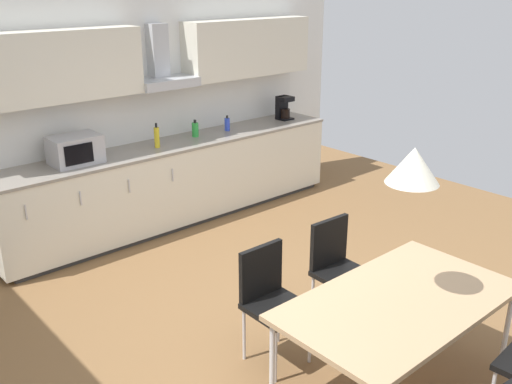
% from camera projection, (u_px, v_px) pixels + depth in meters
% --- Properties ---
extents(ground_plane, '(8.75, 8.42, 0.02)m').
position_uv_depth(ground_plane, '(275.00, 338.00, 4.49)').
color(ground_plane, brown).
extents(wall_back, '(7.00, 0.10, 2.70)m').
position_uv_depth(wall_back, '(93.00, 110.00, 6.03)').
color(wall_back, white).
rests_on(wall_back, ground_plane).
extents(kitchen_counter, '(4.19, 0.67, 0.93)m').
position_uv_depth(kitchen_counter, '(177.00, 181.00, 6.54)').
color(kitchen_counter, '#333333').
rests_on(kitchen_counter, ground_plane).
extents(backsplash_tile, '(4.17, 0.02, 0.58)m').
position_uv_depth(backsplash_tile, '(158.00, 112.00, 6.50)').
color(backsplash_tile, silver).
rests_on(backsplash_tile, kitchen_counter).
extents(upper_wall_cabinets, '(4.17, 0.40, 0.67)m').
position_uv_depth(upper_wall_cabinets, '(162.00, 57.00, 6.16)').
color(upper_wall_cabinets, silver).
extents(microwave, '(0.48, 0.35, 0.28)m').
position_uv_depth(microwave, '(75.00, 150.00, 5.61)').
color(microwave, '#ADADB2').
rests_on(microwave, kitchen_counter).
extents(coffee_maker, '(0.18, 0.19, 0.30)m').
position_uv_depth(coffee_maker, '(284.00, 108.00, 7.40)').
color(coffee_maker, black).
rests_on(coffee_maker, kitchen_counter).
extents(bottle_blue, '(0.06, 0.06, 0.19)m').
position_uv_depth(bottle_blue, '(227.00, 124.00, 6.86)').
color(bottle_blue, blue).
rests_on(bottle_blue, kitchen_counter).
extents(bottle_green, '(0.08, 0.08, 0.20)m').
position_uv_depth(bottle_green, '(195.00, 129.00, 6.59)').
color(bottle_green, green).
rests_on(bottle_green, kitchen_counter).
extents(bottle_yellow, '(0.06, 0.06, 0.27)m').
position_uv_depth(bottle_yellow, '(157.00, 137.00, 6.16)').
color(bottle_yellow, yellow).
rests_on(bottle_yellow, kitchen_counter).
extents(dining_table, '(1.61, 0.91, 0.72)m').
position_uv_depth(dining_table, '(399.00, 305.00, 3.67)').
color(dining_table, tan).
rests_on(dining_table, ground_plane).
extents(chair_far_right, '(0.42, 0.42, 0.87)m').
position_uv_depth(chair_far_right, '(337.00, 262.00, 4.54)').
color(chair_far_right, black).
rests_on(chair_far_right, ground_plane).
extents(chair_far_left, '(0.40, 0.40, 0.87)m').
position_uv_depth(chair_far_left, '(270.00, 293.00, 4.09)').
color(chair_far_left, black).
rests_on(chair_far_left, ground_plane).
extents(pendant_lamp, '(0.32, 0.32, 0.22)m').
position_uv_depth(pendant_lamp, '(413.00, 165.00, 3.34)').
color(pendant_lamp, silver).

